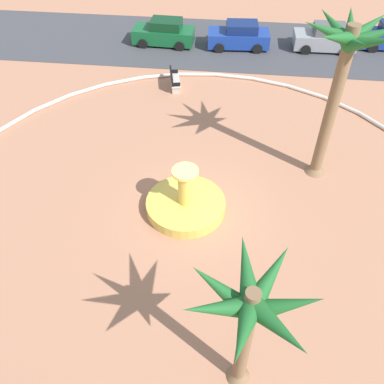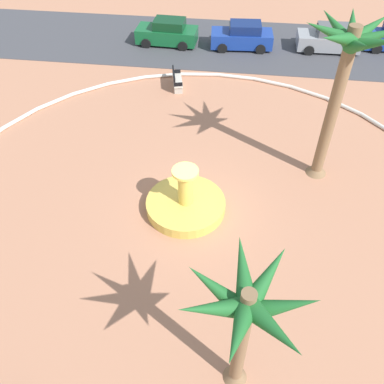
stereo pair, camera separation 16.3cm
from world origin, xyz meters
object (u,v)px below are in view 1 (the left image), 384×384
at_px(fountain, 186,204).
at_px(parked_car_leftmost, 164,33).
at_px(parked_car_third, 326,38).
at_px(parked_car_second, 239,36).
at_px(bench_west, 175,82).
at_px(palm_tree_near_fountain, 344,64).
at_px(palm_tree_by_curb, 250,311).

bearing_deg(fountain, parked_car_leftmost, 102.44).
height_order(fountain, parked_car_leftmost, fountain).
bearing_deg(parked_car_third, parked_car_second, -176.73).
relative_size(fountain, bench_west, 1.93).
distance_m(bench_west, parked_car_third, 10.90).
xyz_separation_m(fountain, parked_car_third, (7.28, 15.55, 0.47)).
bearing_deg(palm_tree_near_fountain, bench_west, 138.24).
xyz_separation_m(fountain, parked_car_leftmost, (-3.35, 15.17, 0.47)).
bearing_deg(parked_car_second, palm_tree_by_curb, -88.12).
bearing_deg(parked_car_leftmost, palm_tree_near_fountain, -53.89).
bearing_deg(palm_tree_by_curb, parked_car_second, 91.88).
xyz_separation_m(palm_tree_by_curb, parked_car_third, (4.92, 22.10, -2.92)).
bearing_deg(palm_tree_near_fountain, parked_car_second, 107.63).
xyz_separation_m(palm_tree_by_curb, bench_west, (-4.19, 16.13, -3.35)).
distance_m(fountain, parked_car_second, 15.32).
relative_size(fountain, parked_car_third, 0.80).
bearing_deg(palm_tree_near_fountain, parked_car_third, 82.05).
bearing_deg(palm_tree_by_curb, bench_west, 104.56).
distance_m(fountain, palm_tree_near_fountain, 7.97).
height_order(palm_tree_near_fountain, parked_car_third, palm_tree_near_fountain).
xyz_separation_m(fountain, palm_tree_near_fountain, (5.52, 3.01, 4.89)).
bearing_deg(bench_west, fountain, -79.16).
bearing_deg(palm_tree_by_curb, parked_car_third, 77.45).
xyz_separation_m(palm_tree_near_fountain, parked_car_second, (-3.88, 12.22, -4.42)).
height_order(palm_tree_near_fountain, palm_tree_by_curb, palm_tree_near_fountain).
bearing_deg(parked_car_second, parked_car_leftmost, -179.31).
relative_size(palm_tree_by_curb, parked_car_leftmost, 1.17).
xyz_separation_m(palm_tree_by_curb, parked_car_leftmost, (-5.70, 21.72, -2.92)).
bearing_deg(palm_tree_near_fountain, parked_car_leftmost, 126.11).
relative_size(palm_tree_by_curb, bench_west, 2.84).
relative_size(palm_tree_near_fountain, parked_car_second, 1.69).
bearing_deg(palm_tree_by_curb, palm_tree_near_fountain, 71.66).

